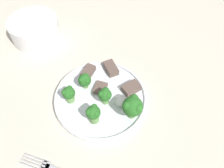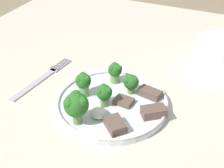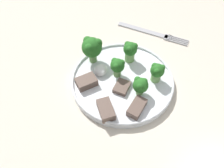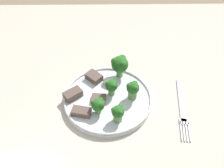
# 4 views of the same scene
# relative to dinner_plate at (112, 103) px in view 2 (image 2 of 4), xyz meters

# --- Properties ---
(table) EXTENTS (1.17, 1.17, 0.73)m
(table) POSITION_rel_dinner_plate_xyz_m (0.02, 0.05, -0.10)
(table) COLOR beige
(table) RESTS_ON ground_plane
(dinner_plate) EXTENTS (0.24, 0.24, 0.02)m
(dinner_plate) POSITION_rel_dinner_plate_xyz_m (0.00, 0.00, 0.00)
(dinner_plate) COLOR white
(dinner_plate) RESTS_ON table
(fork) EXTENTS (0.04, 0.21, 0.00)m
(fork) POSITION_rel_dinner_plate_xyz_m (-0.20, 0.03, -0.01)
(fork) COLOR #B2B2B7
(fork) RESTS_ON table
(cream_bowl) EXTENTS (0.15, 0.15, 0.07)m
(cream_bowl) POSITION_rel_dinner_plate_xyz_m (0.19, 0.26, 0.02)
(cream_bowl) COLOR white
(cream_bowl) RESTS_ON table
(broccoli_floret_near_rim_left) EXTENTS (0.03, 0.03, 0.05)m
(broccoli_floret_near_rim_left) POSITION_rel_dinner_plate_xyz_m (-0.07, -0.00, 0.04)
(broccoli_floret_near_rim_left) COLOR #709E56
(broccoli_floret_near_rim_left) RESTS_ON dinner_plate
(broccoli_floret_center_left) EXTENTS (0.05, 0.05, 0.07)m
(broccoli_floret_center_left) POSITION_rel_dinner_plate_xyz_m (-0.04, -0.09, 0.05)
(broccoli_floret_center_left) COLOR #709E56
(broccoli_floret_center_left) RESTS_ON dinner_plate
(broccoli_floret_back_left) EXTENTS (0.03, 0.03, 0.05)m
(broccoli_floret_back_left) POSITION_rel_dinner_plate_xyz_m (-0.03, 0.07, 0.03)
(broccoli_floret_back_left) COLOR #709E56
(broccoli_floret_back_left) RESTS_ON dinner_plate
(broccoli_floret_front_left) EXTENTS (0.03, 0.03, 0.05)m
(broccoli_floret_front_left) POSITION_rel_dinner_plate_xyz_m (0.02, 0.05, 0.03)
(broccoli_floret_front_left) COLOR #709E56
(broccoli_floret_front_left) RESTS_ON dinner_plate
(broccoli_floret_center_back) EXTENTS (0.03, 0.03, 0.05)m
(broccoli_floret_center_back) POSITION_rel_dinner_plate_xyz_m (-0.01, -0.02, 0.03)
(broccoli_floret_center_back) COLOR #709E56
(broccoli_floret_center_back) RESTS_ON dinner_plate
(meat_slice_front_slice) EXTENTS (0.06, 0.05, 0.02)m
(meat_slice_front_slice) POSITION_rel_dinner_plate_xyz_m (0.09, -0.01, 0.01)
(meat_slice_front_slice) COLOR brown
(meat_slice_front_slice) RESTS_ON dinner_plate
(meat_slice_middle_slice) EXTENTS (0.05, 0.05, 0.02)m
(meat_slice_middle_slice) POSITION_rel_dinner_plate_xyz_m (0.04, -0.07, 0.01)
(meat_slice_middle_slice) COLOR brown
(meat_slice_middle_slice) RESTS_ON dinner_plate
(meat_slice_rear_slice) EXTENTS (0.04, 0.03, 0.01)m
(meat_slice_rear_slice) POSITION_rel_dinner_plate_xyz_m (0.03, 0.01, 0.01)
(meat_slice_rear_slice) COLOR brown
(meat_slice_rear_slice) RESTS_ON dinner_plate
(meat_slice_edge_slice) EXTENTS (0.05, 0.04, 0.02)m
(meat_slice_edge_slice) POSITION_rel_dinner_plate_xyz_m (0.07, 0.05, 0.01)
(meat_slice_edge_slice) COLOR brown
(meat_slice_edge_slice) RESTS_ON dinner_plate
(sauce_dollop) EXTENTS (0.03, 0.03, 0.02)m
(sauce_dollop) POSITION_rel_dinner_plate_xyz_m (-0.00, -0.06, 0.01)
(sauce_dollop) COLOR white
(sauce_dollop) RESTS_ON dinner_plate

